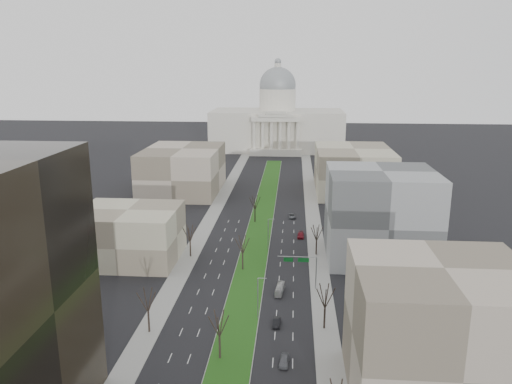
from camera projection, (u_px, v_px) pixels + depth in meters
The scene contains 25 objects.
ground at pixel (261, 222), 166.39m from camera, with size 600.00×600.00×0.00m, color black.
median at pixel (261, 223), 165.38m from camera, with size 8.00×222.03×0.20m.
sidewalk_left at pixel (195, 247), 143.51m from camera, with size 5.00×330.00×0.15m, color gray.
sidewalk_right at pixel (317, 251), 140.92m from camera, with size 5.00×330.00×0.15m, color gray.
capitol at pixel (277, 123), 306.87m from camera, with size 80.00×46.00×55.00m.
building_beige_left at pixel (129, 235), 133.28m from camera, with size 26.00×22.00×14.00m, color gray.
building_tan_right at pixel (438, 335), 76.21m from camera, with size 26.00×24.00×22.00m, color #786D5C.
building_grey_right at pixel (380, 215), 133.85m from camera, with size 28.00×26.00×24.00m, color #5A5C5E.
building_far_left at pixel (183, 170), 205.39m from camera, with size 30.00×40.00×18.00m, color #786D5C.
building_far_right at pixel (353, 170), 205.05m from camera, with size 30.00×40.00×18.00m, color gray.
tree_left_mid at pixel (148, 300), 96.37m from camera, with size 5.40×5.40×9.72m.
tree_left_far at pixel (190, 233), 135.05m from camera, with size 5.28×5.28×9.50m.
tree_right_mid at pixel (325, 296), 97.65m from camera, with size 5.52×5.52×9.94m.
tree_right_far at pixel (317, 232), 136.45m from camera, with size 5.04×5.04×9.07m.
tree_median_a at pixel (219, 323), 87.52m from camera, with size 5.40×5.40×9.72m.
tree_median_b at pixel (243, 244), 126.16m from camera, with size 5.40×5.40×9.72m.
tree_median_c at pixel (255, 202), 164.80m from camera, with size 5.40×5.40×9.72m.
streetlamp_median_b at pixel (258, 297), 102.12m from camera, with size 1.90×0.20×9.16m.
streetlamp_median_c at pixel (268, 234), 140.77m from camera, with size 1.90×0.20×9.16m.
mast_arm_signs at pixel (305, 265), 115.60m from camera, with size 9.12×0.24×8.09m.
car_grey_near at pixel (284, 360), 87.47m from camera, with size 1.69×4.20×1.43m, color #56585F.
car_black at pixel (277, 322), 100.59m from camera, with size 1.41×4.05×1.33m, color black.
car_red at pixel (301, 235), 151.86m from camera, with size 1.95×4.79×1.39m, color maroon.
car_grey_far at pixel (292, 216), 171.35m from camera, with size 2.17×4.71×1.31m, color #55585E.
box_van at pixel (280, 289), 114.87m from camera, with size 1.52×6.50×1.81m, color silver.
Camera 1 is at (10.48, -38.36, 51.03)m, focal length 35.00 mm.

